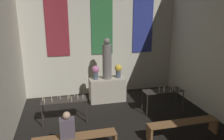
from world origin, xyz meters
TOP-DOWN VIEW (x-y plane):
  - wall_back at (0.00, 11.98)m, footprint 6.60×0.16m
  - altar at (0.00, 10.99)m, footprint 1.39×0.67m
  - statue at (0.00, 10.99)m, footprint 0.35×0.35m
  - flower_vase_left at (-0.45, 10.99)m, footprint 0.28×0.28m
  - flower_vase_right at (0.45, 10.99)m, footprint 0.28×0.28m
  - candle_rack_left at (-1.71, 9.60)m, footprint 1.42×0.51m
  - candle_rack_right at (1.72, 9.60)m, footprint 1.42×0.51m
  - pew_back_left at (-1.52, 7.92)m, footprint 2.11×0.36m
  - pew_back_right at (1.52, 7.92)m, footprint 2.11×0.36m
  - person_seated at (-1.69, 7.92)m, footprint 0.36×0.24m

SIDE VIEW (x-z plane):
  - pew_back_left at x=-1.52m, z-range 0.11..0.58m
  - pew_back_right at x=1.52m, z-range 0.11..0.58m
  - altar at x=0.00m, z-range 0.00..0.92m
  - candle_rack_right at x=1.72m, z-range 0.20..1.18m
  - candle_rack_left at x=-1.71m, z-range 0.20..1.17m
  - person_seated at x=-1.69m, z-range 0.42..1.10m
  - flower_vase_left at x=-0.45m, z-range 0.97..1.50m
  - flower_vase_right at x=0.45m, z-range 0.97..1.50m
  - statue at x=0.00m, z-range 0.86..2.45m
  - wall_back at x=0.00m, z-range 0.03..5.42m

